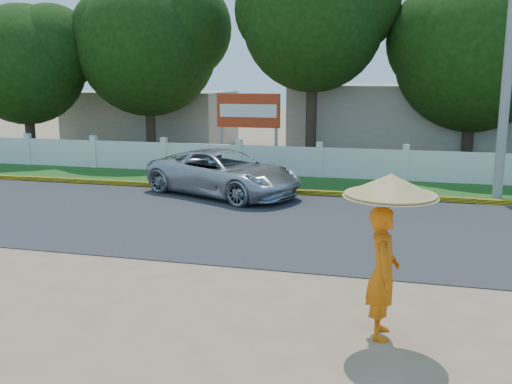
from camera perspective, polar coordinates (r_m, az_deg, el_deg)
ground at (r=10.11m, az=-2.84°, el=-9.47°), size 120.00×120.00×0.00m
road at (r=14.27m, az=2.49°, el=-3.12°), size 60.00×7.00×0.02m
grass_verge at (r=19.31m, az=5.70°, el=0.74°), size 60.00×3.50×0.03m
curb at (r=17.65m, az=4.86°, el=-0.05°), size 40.00×0.18×0.16m
fence at (r=20.64m, az=6.34°, el=2.94°), size 40.00×0.10×1.10m
building_near at (r=27.09m, az=14.79°, el=6.92°), size 10.00×6.00×3.20m
building_far at (r=30.88m, az=-10.31°, el=7.27°), size 8.00×5.00×2.80m
utility_pole at (r=18.17m, az=23.93°, el=11.78°), size 0.28×0.28×7.99m
vehicle at (r=17.51m, az=-3.23°, el=1.93°), size 5.52×4.12×1.39m
monk_with_parasol at (r=8.02m, az=12.92°, el=-3.94°), size 1.29×1.29×2.34m
billboard at (r=22.12m, az=-0.78°, el=7.73°), size 2.50×0.13×2.95m
tree_row at (r=23.61m, az=11.62°, el=14.40°), size 34.49×7.27×8.52m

